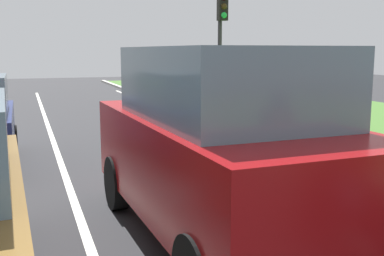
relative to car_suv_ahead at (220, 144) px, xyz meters
The scene contains 6 objects.
ground_plane 5.72m from the car_suv_ahead, 98.05° to the left, with size 60.00×60.00×0.00m, color #262628.
lane_line_center 5.85m from the car_suv_ahead, 104.99° to the left, with size 0.12×32.00×0.01m, color silver.
lane_line_right_edge 6.32m from the car_suv_ahead, 63.07° to the left, with size 0.12×32.00×0.01m, color silver.
curb_right 6.55m from the car_suv_ahead, 59.11° to the left, with size 0.24×48.00×0.12m, color #9E9B93.
car_suv_ahead is the anchor object (origin of this frame).
traffic_light_near_right 10.91m from the car_suv_ahead, 66.78° to the left, with size 0.32×0.50×4.30m.
Camera 1 is at (-1.31, 3.55, 2.24)m, focal length 43.95 mm.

